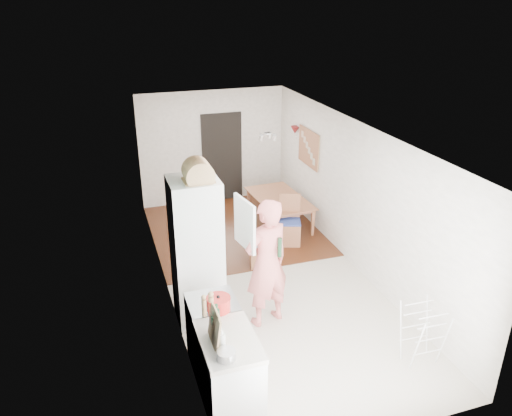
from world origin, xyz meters
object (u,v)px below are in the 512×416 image
dining_chair (290,221)px  drying_rack (422,335)px  person (267,252)px  dining_table (281,213)px  stool (260,254)px

dining_chair → drying_rack: (0.38, -3.57, -0.07)m
person → dining_chair: person is taller
person → drying_rack: 2.25m
dining_chair → drying_rack: size_ratio=1.16×
drying_rack → dining_chair: bearing=98.1°
person → dining_table: (1.36, 3.03, -0.87)m
dining_table → dining_chair: bearing=166.6°
dining_table → dining_chair: size_ratio=1.50×
dining_table → stool: 1.76m
dining_chair → stool: size_ratio=2.08×
dining_chair → drying_rack: 3.59m
drying_rack → dining_table: bearing=94.9°
person → dining_chair: (1.21, 2.15, -0.65)m
person → dining_chair: bearing=-136.1°
person → dining_chair: 2.55m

